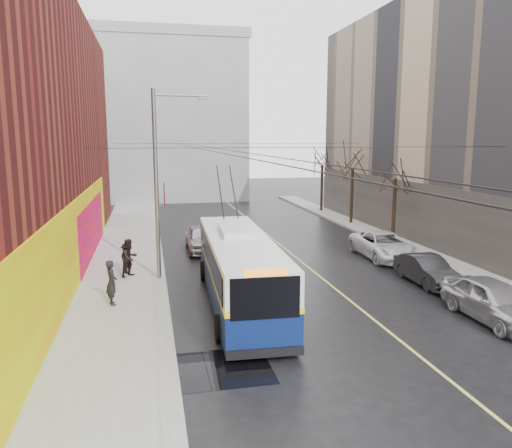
{
  "coord_description": "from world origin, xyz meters",
  "views": [
    {
      "loc": [
        -6.65,
        -13.65,
        6.77
      ],
      "look_at": [
        -1.61,
        9.67,
        2.66
      ],
      "focal_mm": 35.0,
      "sensor_mm": 36.0,
      "label": 1
    }
  ],
  "objects_px": {
    "pedestrian_c": "(126,258)",
    "tree_near": "(396,166)",
    "parked_car_a": "(493,300)",
    "streetlight_pole": "(160,180)",
    "pedestrian_b": "(130,258)",
    "tree_far": "(322,156)",
    "following_car": "(202,238)",
    "pedestrian_a": "(112,282)",
    "parked_car_b": "(427,270)",
    "parked_car_c": "(384,245)",
    "trolleybus": "(239,268)",
    "tree_mid": "(353,158)"
  },
  "relations": [
    {
      "from": "streetlight_pole",
      "to": "pedestrian_b",
      "type": "height_order",
      "value": "streetlight_pole"
    },
    {
      "from": "trolleybus",
      "to": "following_car",
      "type": "height_order",
      "value": "trolleybus"
    },
    {
      "from": "following_car",
      "to": "parked_car_a",
      "type": "bearing_deg",
      "value": -55.95
    },
    {
      "from": "parked_car_c",
      "to": "pedestrian_c",
      "type": "bearing_deg",
      "value": -175.58
    },
    {
      "from": "parked_car_b",
      "to": "pedestrian_b",
      "type": "height_order",
      "value": "pedestrian_b"
    },
    {
      "from": "tree_near",
      "to": "streetlight_pole",
      "type": "bearing_deg",
      "value": -158.38
    },
    {
      "from": "tree_near",
      "to": "parked_car_c",
      "type": "height_order",
      "value": "tree_near"
    },
    {
      "from": "streetlight_pole",
      "to": "parked_car_c",
      "type": "height_order",
      "value": "streetlight_pole"
    },
    {
      "from": "streetlight_pole",
      "to": "trolleybus",
      "type": "relative_size",
      "value": 0.78
    },
    {
      "from": "following_car",
      "to": "pedestrian_a",
      "type": "distance_m",
      "value": 10.71
    },
    {
      "from": "parked_car_c",
      "to": "parked_car_a",
      "type": "bearing_deg",
      "value": -92.11
    },
    {
      "from": "tree_near",
      "to": "pedestrian_c",
      "type": "bearing_deg",
      "value": -164.03
    },
    {
      "from": "pedestrian_b",
      "to": "pedestrian_a",
      "type": "bearing_deg",
      "value": -141.44
    },
    {
      "from": "trolleybus",
      "to": "pedestrian_a",
      "type": "distance_m",
      "value": 5.16
    },
    {
      "from": "streetlight_pole",
      "to": "parked_car_b",
      "type": "relative_size",
      "value": 2.2
    },
    {
      "from": "parked_car_a",
      "to": "pedestrian_b",
      "type": "distance_m",
      "value": 15.99
    },
    {
      "from": "pedestrian_a",
      "to": "streetlight_pole",
      "type": "bearing_deg",
      "value": -45.54
    },
    {
      "from": "parked_car_a",
      "to": "pedestrian_a",
      "type": "distance_m",
      "value": 14.75
    },
    {
      "from": "parked_car_b",
      "to": "pedestrian_a",
      "type": "relative_size",
      "value": 2.23
    },
    {
      "from": "streetlight_pole",
      "to": "tree_mid",
      "type": "relative_size",
      "value": 1.35
    },
    {
      "from": "parked_car_a",
      "to": "parked_car_c",
      "type": "bearing_deg",
      "value": 86.8
    },
    {
      "from": "trolleybus",
      "to": "pedestrian_c",
      "type": "xyz_separation_m",
      "value": [
        -4.72,
        5.31,
        -0.6
      ]
    },
    {
      "from": "parked_car_b",
      "to": "tree_far",
      "type": "bearing_deg",
      "value": 82.98
    },
    {
      "from": "parked_car_b",
      "to": "following_car",
      "type": "bearing_deg",
      "value": 136.32
    },
    {
      "from": "pedestrian_c",
      "to": "tree_near",
      "type": "bearing_deg",
      "value": -101.91
    },
    {
      "from": "following_car",
      "to": "streetlight_pole",
      "type": "bearing_deg",
      "value": -112.14
    },
    {
      "from": "streetlight_pole",
      "to": "pedestrian_b",
      "type": "distance_m",
      "value": 4.11
    },
    {
      "from": "trolleybus",
      "to": "parked_car_c",
      "type": "height_order",
      "value": "trolleybus"
    },
    {
      "from": "tree_mid",
      "to": "trolleybus",
      "type": "relative_size",
      "value": 0.58
    },
    {
      "from": "parked_car_b",
      "to": "pedestrian_b",
      "type": "bearing_deg",
      "value": 165.08
    },
    {
      "from": "streetlight_pole",
      "to": "following_car",
      "type": "bearing_deg",
      "value": 67.43
    },
    {
      "from": "pedestrian_a",
      "to": "tree_far",
      "type": "bearing_deg",
      "value": -51.18
    },
    {
      "from": "parked_car_a",
      "to": "parked_car_b",
      "type": "bearing_deg",
      "value": 87.91
    },
    {
      "from": "tree_far",
      "to": "pedestrian_a",
      "type": "xyz_separation_m",
      "value": [
        -17.24,
        -23.57,
        -4.08
      ]
    },
    {
      "from": "parked_car_c",
      "to": "following_car",
      "type": "bearing_deg",
      "value": 158.82
    },
    {
      "from": "parked_car_a",
      "to": "streetlight_pole",
      "type": "bearing_deg",
      "value": 145.97
    },
    {
      "from": "streetlight_pole",
      "to": "pedestrian_c",
      "type": "bearing_deg",
      "value": 145.47
    },
    {
      "from": "parked_car_c",
      "to": "pedestrian_a",
      "type": "relative_size",
      "value": 2.9
    },
    {
      "from": "tree_near",
      "to": "pedestrian_b",
      "type": "distance_m",
      "value": 17.97
    },
    {
      "from": "tree_far",
      "to": "pedestrian_c",
      "type": "xyz_separation_m",
      "value": [
        -16.85,
        -18.82,
        -4.23
      ]
    },
    {
      "from": "pedestrian_b",
      "to": "streetlight_pole",
      "type": "bearing_deg",
      "value": -63.1
    },
    {
      "from": "pedestrian_a",
      "to": "pedestrian_c",
      "type": "relative_size",
      "value": 1.2
    },
    {
      "from": "parked_car_a",
      "to": "pedestrian_b",
      "type": "bearing_deg",
      "value": 147.42
    },
    {
      "from": "parked_car_c",
      "to": "pedestrian_b",
      "type": "relative_size",
      "value": 2.87
    },
    {
      "from": "trolleybus",
      "to": "parked_car_b",
      "type": "xyz_separation_m",
      "value": [
        9.11,
        0.93,
        -0.83
      ]
    },
    {
      "from": "tree_far",
      "to": "trolleybus",
      "type": "height_order",
      "value": "tree_far"
    },
    {
      "from": "pedestrian_a",
      "to": "parked_car_a",
      "type": "bearing_deg",
      "value": -122.74
    },
    {
      "from": "tree_mid",
      "to": "tree_far",
      "type": "xyz_separation_m",
      "value": [
        0.0,
        7.0,
        -0.11
      ]
    },
    {
      "from": "parked_car_b",
      "to": "pedestrian_c",
      "type": "distance_m",
      "value": 14.51
    },
    {
      "from": "tree_near",
      "to": "pedestrian_b",
      "type": "relative_size",
      "value": 3.46
    }
  ]
}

